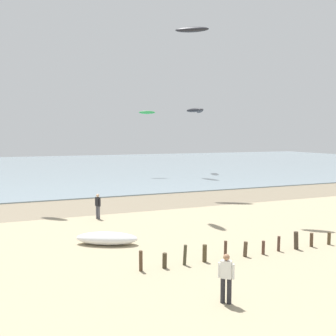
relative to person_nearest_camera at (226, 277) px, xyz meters
The scene contains 10 objects.
wet_sand_strip 19.61m from the person_nearest_camera, 89.83° to the left, with size 120.00×7.25×0.01m, color #84755B.
sea 58.21m from the person_nearest_camera, 89.94° to the left, with size 160.00×70.00×0.10m, color #7F939E.
groyne_mid 5.36m from the person_nearest_camera, 49.35° to the left, with size 10.46×0.29×0.91m.
person_nearest_camera is the anchor object (origin of this frame).
person_by_waterline 14.81m from the person_nearest_camera, 94.50° to the left, with size 0.33×0.54×1.71m.
grounded_kite 8.74m from the person_nearest_camera, 103.71° to the left, with size 3.24×1.17×0.65m, color white.
kite_aloft_0 46.08m from the person_nearest_camera, 63.99° to the left, with size 3.38×1.08×0.54m, color black.
kite_aloft_5 40.78m from the person_nearest_camera, 74.39° to the left, with size 2.20×0.70×0.35m, color green.
kite_aloft_7 39.56m from the person_nearest_camera, 65.26° to the left, with size 3.24×1.04×0.52m, color black.
kite_aloft_9 28.93m from the person_nearest_camera, 66.80° to the left, with size 3.20×1.02×0.51m, color black.
Camera 1 is at (-6.73, -4.70, 5.71)m, focal length 41.42 mm.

